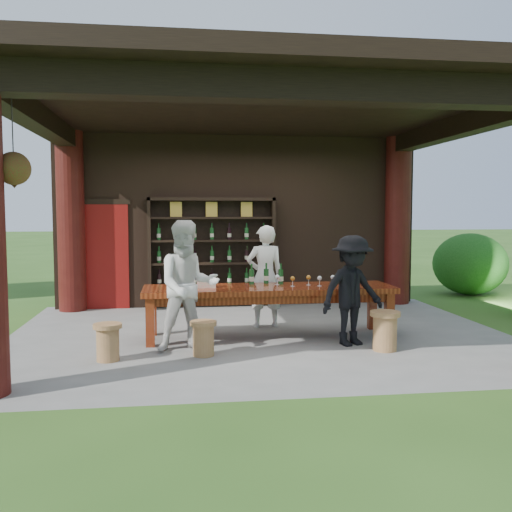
{
  "coord_description": "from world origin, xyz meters",
  "views": [
    {
      "loc": [
        -1.2,
        -8.33,
        1.85
      ],
      "look_at": [
        0.0,
        0.4,
        1.15
      ],
      "focal_mm": 40.0,
      "sensor_mm": 36.0,
      "label": 1
    }
  ],
  "objects": [
    {
      "name": "guest_man",
      "position": [
        1.16,
        -0.83,
        0.76
      ],
      "size": [
        1.11,
        0.86,
        1.52
      ],
      "primitive_type": "imported",
      "rotation": [
        0.0,
        0.0,
        0.35
      ],
      "color": "black",
      "rests_on": "ground"
    },
    {
      "name": "pavilion",
      "position": [
        -0.01,
        0.43,
        2.13
      ],
      "size": [
        7.5,
        6.0,
        3.6
      ],
      "color": "slate",
      "rests_on": "ground"
    },
    {
      "name": "ground",
      "position": [
        0.0,
        0.0,
        0.0
      ],
      "size": [
        90.0,
        90.0,
        0.0
      ],
      "primitive_type": "plane",
      "color": "#2D5119",
      "rests_on": "ground"
    },
    {
      "name": "stool_near_left",
      "position": [
        -0.89,
        -1.14,
        0.24
      ],
      "size": [
        0.34,
        0.34,
        0.45
      ],
      "rotation": [
        0.0,
        0.0,
        0.36
      ],
      "color": "olive",
      "rests_on": "ground"
    },
    {
      "name": "stool_near_right",
      "position": [
        1.51,
        -1.19,
        0.28
      ],
      "size": [
        0.4,
        0.4,
        0.52
      ],
      "rotation": [
        0.0,
        0.0,
        -0.3
      ],
      "color": "olive",
      "rests_on": "ground"
    },
    {
      "name": "trees",
      "position": [
        3.46,
        1.47,
        3.37
      ],
      "size": [
        22.86,
        9.97,
        4.8
      ],
      "color": "#3F2819",
      "rests_on": "ground"
    },
    {
      "name": "shrubs",
      "position": [
        2.79,
        0.68,
        0.55
      ],
      "size": [
        16.42,
        7.8,
        1.36
      ],
      "color": "#194C14",
      "rests_on": "ground"
    },
    {
      "name": "wine_shelf",
      "position": [
        -0.56,
        2.45,
        1.05
      ],
      "size": [
        2.39,
        0.36,
        2.1
      ],
      "color": "black",
      "rests_on": "ground"
    },
    {
      "name": "tasting_table",
      "position": [
        0.11,
        -0.19,
        0.64
      ],
      "size": [
        3.63,
        0.94,
        0.75
      ],
      "rotation": [
        0.0,
        0.0,
        -0.0
      ],
      "color": "#541A0C",
      "rests_on": "ground"
    },
    {
      "name": "host",
      "position": [
        0.17,
        0.58,
        0.81
      ],
      "size": [
        0.61,
        0.42,
        1.62
      ],
      "primitive_type": "imported",
      "rotation": [
        0.0,
        0.0,
        3.19
      ],
      "color": "white",
      "rests_on": "ground"
    },
    {
      "name": "stool_far_left",
      "position": [
        -2.07,
        -1.23,
        0.25
      ],
      "size": [
        0.35,
        0.35,
        0.46
      ],
      "rotation": [
        0.0,
        0.0,
        -0.03
      ],
      "color": "olive",
      "rests_on": "ground"
    },
    {
      "name": "napkin_basket",
      "position": [
        -0.8,
        -0.17,
        0.82
      ],
      "size": [
        0.26,
        0.18,
        0.14
      ],
      "primitive_type": "cube",
      "rotation": [
        0.0,
        0.0,
        -0.0
      ],
      "color": "#BF6672",
      "rests_on": "tasting_table"
    },
    {
      "name": "table_glasses",
      "position": [
        0.77,
        -0.17,
        0.82
      ],
      "size": [
        1.07,
        0.31,
        0.15
      ],
      "color": "silver",
      "rests_on": "tasting_table"
    },
    {
      "name": "table_bottles",
      "position": [
        0.12,
        0.11,
        0.9
      ],
      "size": [
        0.52,
        0.2,
        0.31
      ],
      "color": "#194C1E",
      "rests_on": "tasting_table"
    },
    {
      "name": "guest_woman",
      "position": [
        -1.08,
        -0.85,
        0.86
      ],
      "size": [
        0.93,
        0.78,
        1.73
      ],
      "primitive_type": "imported",
      "rotation": [
        0.0,
        0.0,
        0.16
      ],
      "color": "silver",
      "rests_on": "ground"
    }
  ]
}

